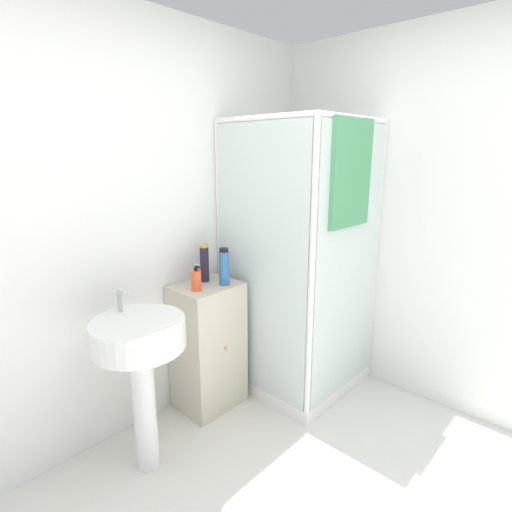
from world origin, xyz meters
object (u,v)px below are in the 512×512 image
at_px(soap_dispenser, 196,280).
at_px(lotion_bottle_white, 196,276).
at_px(shampoo_bottle_tall_black, 205,263).
at_px(sink, 140,352).
at_px(shampoo_bottle_blue, 224,267).

height_order(soap_dispenser, lotion_bottle_white, soap_dispenser).
bearing_deg(shampoo_bottle_tall_black, soap_dispenser, -146.71).
bearing_deg(lotion_bottle_white, soap_dispenser, -128.47).
height_order(soap_dispenser, shampoo_bottle_tall_black, shampoo_bottle_tall_black).
bearing_deg(lotion_bottle_white, sink, -157.43).
distance_m(sink, soap_dispenser, 0.58).
relative_size(shampoo_bottle_blue, lotion_bottle_white, 1.71).
distance_m(soap_dispenser, shampoo_bottle_blue, 0.21).
distance_m(sink, shampoo_bottle_tall_black, 0.77).
height_order(sink, lotion_bottle_white, lotion_bottle_white).
bearing_deg(lotion_bottle_white, shampoo_bottle_tall_black, 10.41).
xyz_separation_m(sink, shampoo_bottle_tall_black, (0.66, 0.25, 0.30)).
distance_m(shampoo_bottle_blue, lotion_bottle_white, 0.19).
relative_size(soap_dispenser, shampoo_bottle_blue, 0.66).
height_order(sink, soap_dispenser, soap_dispenser).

